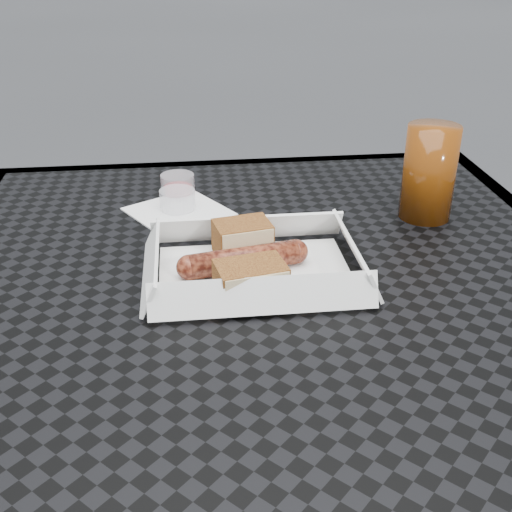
# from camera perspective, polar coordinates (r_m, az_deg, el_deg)

# --- Properties ---
(patio_table) EXTENTS (0.80, 0.80, 0.74)m
(patio_table) POSITION_cam_1_polar(r_m,az_deg,el_deg) (0.79, 0.72, -6.31)
(patio_table) COLOR black
(patio_table) RESTS_ON ground
(food_tray) EXTENTS (0.22, 0.15, 0.00)m
(food_tray) POSITION_cam_1_polar(r_m,az_deg,el_deg) (0.74, -0.09, -1.55)
(food_tray) COLOR white
(food_tray) RESTS_ON patio_table
(bratwurst) EXTENTS (0.16, 0.05, 0.03)m
(bratwurst) POSITION_cam_1_polar(r_m,az_deg,el_deg) (0.74, -1.10, -0.30)
(bratwurst) COLOR brown
(bratwurst) RESTS_ON food_tray
(bread_near) EXTENTS (0.07, 0.06, 0.04)m
(bread_near) POSITION_cam_1_polar(r_m,az_deg,el_deg) (0.77, -1.21, 1.57)
(bread_near) COLOR brown
(bread_near) RESTS_ON food_tray
(bread_far) EXTENTS (0.08, 0.06, 0.04)m
(bread_far) POSITION_cam_1_polar(r_m,az_deg,el_deg) (0.69, -0.48, -2.13)
(bread_far) COLOR brown
(bread_far) RESTS_ON food_tray
(veg_garnish) EXTENTS (0.03, 0.03, 0.00)m
(veg_garnish) POSITION_cam_1_polar(r_m,az_deg,el_deg) (0.70, 5.02, -3.10)
(veg_garnish) COLOR #DB4909
(veg_garnish) RESTS_ON food_tray
(napkin) EXTENTS (0.17, 0.17, 0.00)m
(napkin) POSITION_cam_1_polar(r_m,az_deg,el_deg) (0.91, -6.90, 3.93)
(napkin) COLOR white
(napkin) RESTS_ON patio_table
(condiment_cup_sauce) EXTENTS (0.05, 0.05, 0.03)m
(condiment_cup_sauce) POSITION_cam_1_polar(r_m,az_deg,el_deg) (0.97, -6.98, 6.33)
(condiment_cup_sauce) COLOR #980B0E
(condiment_cup_sauce) RESTS_ON patio_table
(condiment_cup_empty) EXTENTS (0.05, 0.05, 0.03)m
(condiment_cup_empty) POSITION_cam_1_polar(r_m,az_deg,el_deg) (0.91, -7.00, 4.95)
(condiment_cup_empty) COLOR silver
(condiment_cup_empty) RESTS_ON patio_table
(drink_glass) EXTENTS (0.07, 0.07, 0.13)m
(drink_glass) POSITION_cam_1_polar(r_m,az_deg,el_deg) (0.90, 15.14, 7.17)
(drink_glass) COLOR #5C2907
(drink_glass) RESTS_ON patio_table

